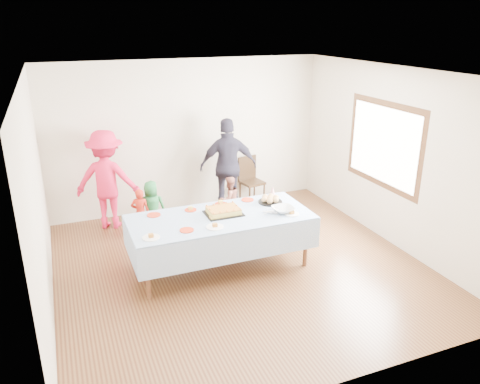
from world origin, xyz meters
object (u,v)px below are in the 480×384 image
Objects in this scene: party_table at (221,220)px; birthday_cake at (223,211)px; adult_left at (107,180)px; dining_chair at (250,177)px.

birthday_cake reaches higher than party_table.
adult_left reaches higher than birthday_cake.
birthday_cake is at bearing -132.51° from dining_chair.
party_table is at bearing -137.92° from birthday_cake.
party_table is at bearing -133.06° from dining_chair.
dining_chair is 2.66m from adult_left.
adult_left reaches higher than party_table.
birthday_cake is at bearing 145.50° from adult_left.
birthday_cake is 2.52m from dining_chair.
adult_left is (-1.33, 1.96, 0.01)m from birthday_cake.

